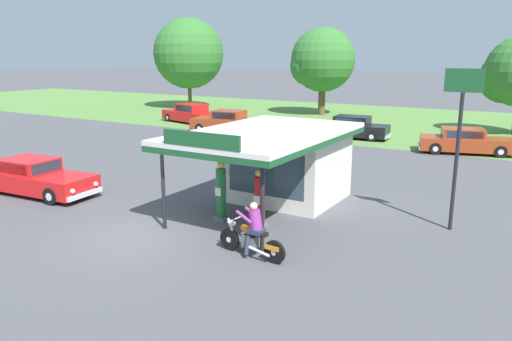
{
  "coord_description": "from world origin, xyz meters",
  "views": [
    {
      "loc": [
        10.31,
        -10.5,
        5.46
      ],
      "look_at": [
        1.51,
        4.15,
        1.4
      ],
      "focal_mm": 34.49,
      "sensor_mm": 36.0,
      "label": 1
    }
  ],
  "objects_px": {
    "gas_pump_nearside": "(221,193)",
    "motorcycle_with_rider": "(252,234)",
    "parked_car_back_row_centre": "(227,122)",
    "featured_classic_sedan": "(35,178)",
    "parked_car_back_row_centre_right": "(349,128)",
    "parked_car_back_row_right": "(190,114)",
    "parked_car_second_row_spare": "(465,142)",
    "gas_pump_offside": "(259,201)",
    "roadside_pole_sign": "(460,123)"
  },
  "relations": [
    {
      "from": "parked_car_second_row_spare",
      "to": "motorcycle_with_rider",
      "type": "bearing_deg",
      "value": -98.15
    },
    {
      "from": "featured_classic_sedan",
      "to": "parked_car_back_row_centre_right",
      "type": "bearing_deg",
      "value": 72.87
    },
    {
      "from": "motorcycle_with_rider",
      "to": "parked_car_back_row_right",
      "type": "height_order",
      "value": "motorcycle_with_rider"
    },
    {
      "from": "parked_car_back_row_centre_right",
      "to": "gas_pump_offside",
      "type": "bearing_deg",
      "value": -78.26
    },
    {
      "from": "gas_pump_nearside",
      "to": "parked_car_back_row_right",
      "type": "bearing_deg",
      "value": 130.88
    },
    {
      "from": "featured_classic_sedan",
      "to": "parked_car_back_row_centre",
      "type": "xyz_separation_m",
      "value": [
        -2.33,
        17.05,
        0.07
      ]
    },
    {
      "from": "parked_car_back_row_right",
      "to": "motorcycle_with_rider",
      "type": "bearing_deg",
      "value": -48.05
    },
    {
      "from": "featured_classic_sedan",
      "to": "parked_car_back_row_centre_right",
      "type": "distance_m",
      "value": 20.21
    },
    {
      "from": "roadside_pole_sign",
      "to": "parked_car_back_row_centre",
      "type": "bearing_deg",
      "value": 143.45
    },
    {
      "from": "parked_car_back_row_centre_right",
      "to": "parked_car_back_row_right",
      "type": "distance_m",
      "value": 13.81
    },
    {
      "from": "motorcycle_with_rider",
      "to": "featured_classic_sedan",
      "type": "height_order",
      "value": "motorcycle_with_rider"
    },
    {
      "from": "motorcycle_with_rider",
      "to": "parked_car_back_row_centre_right",
      "type": "height_order",
      "value": "motorcycle_with_rider"
    },
    {
      "from": "parked_car_second_row_spare",
      "to": "parked_car_back_row_right",
      "type": "height_order",
      "value": "parked_car_back_row_right"
    },
    {
      "from": "gas_pump_offside",
      "to": "parked_car_back_row_centre_right",
      "type": "relative_size",
      "value": 0.35
    },
    {
      "from": "gas_pump_nearside",
      "to": "parked_car_back_row_centre",
      "type": "distance_m",
      "value": 19.04
    },
    {
      "from": "roadside_pole_sign",
      "to": "parked_car_back_row_centre_right",
      "type": "bearing_deg",
      "value": 120.96
    },
    {
      "from": "parked_car_back_row_centre_right",
      "to": "roadside_pole_sign",
      "type": "height_order",
      "value": "roadside_pole_sign"
    },
    {
      "from": "gas_pump_nearside",
      "to": "motorcycle_with_rider",
      "type": "bearing_deg",
      "value": -40.11
    },
    {
      "from": "motorcycle_with_rider",
      "to": "parked_car_back_row_centre",
      "type": "height_order",
      "value": "parked_car_back_row_centre"
    },
    {
      "from": "gas_pump_nearside",
      "to": "motorcycle_with_rider",
      "type": "height_order",
      "value": "gas_pump_nearside"
    },
    {
      "from": "gas_pump_offside",
      "to": "motorcycle_with_rider",
      "type": "xyz_separation_m",
      "value": [
        1.04,
        -2.14,
        -0.23
      ]
    },
    {
      "from": "parked_car_second_row_spare",
      "to": "parked_car_back_row_centre",
      "type": "bearing_deg",
      "value": -177.67
    },
    {
      "from": "parked_car_second_row_spare",
      "to": "parked_car_back_row_right",
      "type": "xyz_separation_m",
      "value": [
        -21.28,
        2.07,
        0.05
      ]
    },
    {
      "from": "parked_car_second_row_spare",
      "to": "parked_car_back_row_centre",
      "type": "relative_size",
      "value": 0.99
    },
    {
      "from": "gas_pump_nearside",
      "to": "parked_car_back_row_centre_right",
      "type": "xyz_separation_m",
      "value": [
        -2.27,
        18.12,
        -0.25
      ]
    },
    {
      "from": "motorcycle_with_rider",
      "to": "parked_car_back_row_centre_right",
      "type": "relative_size",
      "value": 0.4
    },
    {
      "from": "gas_pump_offside",
      "to": "parked_car_second_row_spare",
      "type": "relative_size",
      "value": 0.36
    },
    {
      "from": "gas_pump_nearside",
      "to": "featured_classic_sedan",
      "type": "bearing_deg",
      "value": -171.74
    },
    {
      "from": "featured_classic_sedan",
      "to": "parked_car_back_row_centre",
      "type": "bearing_deg",
      "value": 97.78
    },
    {
      "from": "motorcycle_with_rider",
      "to": "parked_car_back_row_centre",
      "type": "xyz_separation_m",
      "value": [
        -13.09,
        17.99,
        0.06
      ]
    },
    {
      "from": "gas_pump_nearside",
      "to": "motorcycle_with_rider",
      "type": "xyz_separation_m",
      "value": [
        2.54,
        -2.14,
        -0.28
      ]
    },
    {
      "from": "gas_pump_offside",
      "to": "parked_car_back_row_centre_right",
      "type": "xyz_separation_m",
      "value": [
        -3.77,
        18.12,
        -0.21
      ]
    },
    {
      "from": "featured_classic_sedan",
      "to": "parked_car_back_row_right",
      "type": "relative_size",
      "value": 0.96
    },
    {
      "from": "gas_pump_nearside",
      "to": "gas_pump_offside",
      "type": "height_order",
      "value": "gas_pump_nearside"
    },
    {
      "from": "parked_car_second_row_spare",
      "to": "parked_car_back_row_right",
      "type": "relative_size",
      "value": 0.95
    },
    {
      "from": "motorcycle_with_rider",
      "to": "parked_car_back_row_centre",
      "type": "relative_size",
      "value": 0.4
    },
    {
      "from": "gas_pump_nearside",
      "to": "parked_car_second_row_spare",
      "type": "xyz_separation_m",
      "value": [
        5.21,
        16.49,
        -0.27
      ]
    },
    {
      "from": "parked_car_back_row_centre",
      "to": "roadside_pole_sign",
      "type": "bearing_deg",
      "value": -36.55
    },
    {
      "from": "gas_pump_nearside",
      "to": "featured_classic_sedan",
      "type": "height_order",
      "value": "gas_pump_nearside"
    },
    {
      "from": "motorcycle_with_rider",
      "to": "roadside_pole_sign",
      "type": "xyz_separation_m",
      "value": [
        4.28,
        5.12,
        2.77
      ]
    },
    {
      "from": "parked_car_back_row_centre_right",
      "to": "gas_pump_nearside",
      "type": "bearing_deg",
      "value": -82.86
    },
    {
      "from": "featured_classic_sedan",
      "to": "parked_car_back_row_right",
      "type": "distance_m",
      "value": 21.26
    },
    {
      "from": "parked_car_second_row_spare",
      "to": "featured_classic_sedan",
      "type": "bearing_deg",
      "value": -127.21
    },
    {
      "from": "parked_car_back_row_centre",
      "to": "gas_pump_offside",
      "type": "bearing_deg",
      "value": -52.76
    },
    {
      "from": "gas_pump_offside",
      "to": "parked_car_second_row_spare",
      "type": "distance_m",
      "value": 16.91
    },
    {
      "from": "gas_pump_nearside",
      "to": "parked_car_back_row_right",
      "type": "relative_size",
      "value": 0.36
    },
    {
      "from": "gas_pump_offside",
      "to": "roadside_pole_sign",
      "type": "height_order",
      "value": "roadside_pole_sign"
    },
    {
      "from": "parked_car_second_row_spare",
      "to": "gas_pump_offside",
      "type": "bearing_deg",
      "value": -102.68
    },
    {
      "from": "gas_pump_nearside",
      "to": "roadside_pole_sign",
      "type": "xyz_separation_m",
      "value": [
        6.82,
        2.98,
        2.49
      ]
    },
    {
      "from": "parked_car_back_row_centre",
      "to": "parked_car_back_row_right",
      "type": "relative_size",
      "value": 0.97
    }
  ]
}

